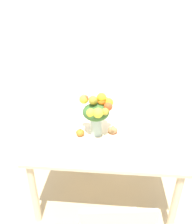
{
  "coord_description": "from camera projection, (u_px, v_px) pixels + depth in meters",
  "views": [
    {
      "loc": [
        0.05,
        -1.75,
        1.89
      ],
      "look_at": [
        -0.1,
        0.01,
        0.96
      ],
      "focal_mm": 35.0,
      "sensor_mm": 36.0,
      "label": 1
    }
  ],
  "objects": [
    {
      "name": "wall_back",
      "position": [
        111.0,
        43.0,
        2.92
      ],
      "size": [
        8.0,
        0.06,
        2.7
      ],
      "color": "white",
      "rests_on": "ground_plane"
    },
    {
      "name": "ground_plane",
      "position": [
        105.0,
        189.0,
        2.43
      ],
      "size": [
        12.0,
        12.0,
        0.0
      ],
      "primitive_type": "plane",
      "color": "tan"
    },
    {
      "name": "dining_chair_near_window",
      "position": [
        92.0,
        115.0,
        2.94
      ],
      "size": [
        0.45,
        0.45,
        0.95
      ],
      "rotation": [
        0.0,
        0.0,
        -0.09
      ],
      "color": "silver",
      "rests_on": "ground_plane"
    },
    {
      "name": "pumpkin",
      "position": [
        80.0,
        133.0,
        2.07
      ],
      "size": [
        0.08,
        0.08,
        0.07
      ],
      "color": "orange",
      "rests_on": "dining_table"
    },
    {
      "name": "turkey_figurine",
      "position": [
        113.0,
        129.0,
        2.11
      ],
      "size": [
        0.09,
        0.13,
        0.08
      ],
      "color": "#A87A4C",
      "rests_on": "dining_table"
    },
    {
      "name": "flower_vase",
      "position": [
        96.0,
        112.0,
        2.0
      ],
      "size": [
        0.31,
        0.34,
        0.41
      ],
      "color": "#B2CCBC",
      "rests_on": "dining_table"
    },
    {
      "name": "dining_table",
      "position": [
        106.0,
        142.0,
        2.14
      ],
      "size": [
        1.35,
        0.97,
        0.72
      ],
      "color": "beige",
      "rests_on": "ground_plane"
    }
  ]
}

